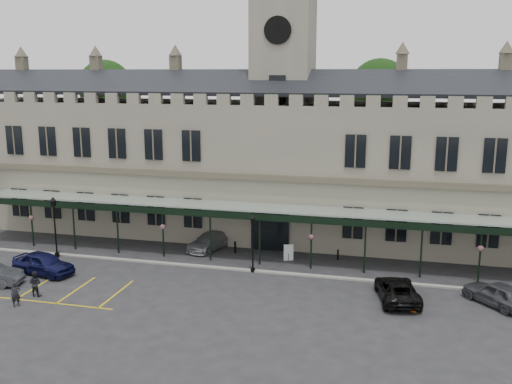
% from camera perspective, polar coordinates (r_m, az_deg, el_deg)
% --- Properties ---
extents(ground, '(140.00, 140.00, 0.00)m').
position_cam_1_polar(ground, '(38.18, -2.19, -10.68)').
color(ground, '#252527').
extents(station_building, '(60.00, 10.36, 17.30)m').
position_cam_1_polar(station_building, '(51.37, 2.64, 2.73)').
color(station_building, slate).
rests_on(station_building, ground).
extents(clock_tower, '(5.60, 5.60, 24.80)m').
position_cam_1_polar(clock_tower, '(50.82, 2.73, 10.16)').
color(clock_tower, slate).
rests_on(clock_tower, ground).
extents(canopy, '(50.00, 4.10, 4.30)m').
position_cam_1_polar(canopy, '(44.20, 0.45, -4.18)').
color(canopy, '#8C9E93').
rests_on(canopy, ground).
extents(kerb, '(60.00, 0.40, 0.12)m').
position_cam_1_polar(kerb, '(43.11, -0.16, -7.88)').
color(kerb, gray).
rests_on(kerb, ground).
extents(parking_markings, '(16.00, 6.00, 0.01)m').
position_cam_1_polar(parking_markings, '(42.76, -21.37, -9.00)').
color(parking_markings, gold).
rests_on(parking_markings, ground).
extents(tree_behind_left, '(6.00, 6.00, 16.00)m').
position_cam_1_polar(tree_behind_left, '(66.91, -14.80, 9.96)').
color(tree_behind_left, '#332314').
rests_on(tree_behind_left, ground).
extents(tree_behind_mid, '(6.00, 6.00, 16.00)m').
position_cam_1_polar(tree_behind_mid, '(58.91, 12.24, 9.87)').
color(tree_behind_mid, '#332314').
rests_on(tree_behind_mid, ground).
extents(lamp_post_left, '(0.47, 0.47, 4.97)m').
position_cam_1_polar(lamp_post_left, '(48.36, -19.50, -2.79)').
color(lamp_post_left, black).
rests_on(lamp_post_left, ground).
extents(lamp_post_mid, '(0.42, 0.42, 4.44)m').
position_cam_1_polar(lamp_post_mid, '(42.26, -0.32, -4.62)').
color(lamp_post_mid, black).
rests_on(lamp_post_mid, ground).
extents(traffic_cone, '(0.47, 0.47, 0.74)m').
position_cam_1_polar(traffic_cone, '(37.60, 15.57, -10.90)').
color(traffic_cone, '#E45207').
rests_on(traffic_cone, ground).
extents(sign_board, '(0.74, 0.30, 1.31)m').
position_cam_1_polar(sign_board, '(45.44, 3.27, -6.07)').
color(sign_board, black).
rests_on(sign_board, ground).
extents(bollard_left, '(0.17, 0.17, 0.98)m').
position_cam_1_polar(bollard_left, '(47.25, -2.10, -5.54)').
color(bollard_left, black).
rests_on(bollard_left, ground).
extents(bollard_right, '(0.15, 0.15, 0.85)m').
position_cam_1_polar(bollard_right, '(46.01, 8.19, -6.23)').
color(bollard_right, black).
rests_on(bollard_right, ground).
extents(car_left_a, '(5.18, 2.91, 1.67)m').
position_cam_1_polar(car_left_a, '(45.15, -20.49, -6.70)').
color(car_left_a, '#0C0E37').
rests_on(car_left_a, ground).
extents(car_taxi, '(3.35, 5.19, 1.40)m').
position_cam_1_polar(car_taxi, '(48.34, -4.65, -4.91)').
color(car_taxi, gray).
rests_on(car_taxi, ground).
extents(car_van, '(3.34, 5.54, 1.44)m').
position_cam_1_polar(car_van, '(38.88, 13.94, -9.47)').
color(car_van, black).
rests_on(car_van, ground).
extents(car_right_a, '(4.50, 4.70, 1.58)m').
position_cam_1_polar(car_right_a, '(40.05, 23.01, -9.35)').
color(car_right_a, '#383A40').
rests_on(car_right_a, ground).
extents(person_a, '(0.69, 0.71, 1.64)m').
position_cam_1_polar(person_a, '(39.85, -22.90, -9.40)').
color(person_a, black).
rests_on(person_a, ground).
extents(person_b, '(0.86, 0.68, 1.72)m').
position_cam_1_polar(person_b, '(41.12, -21.23, -8.54)').
color(person_b, black).
rests_on(person_b, ground).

